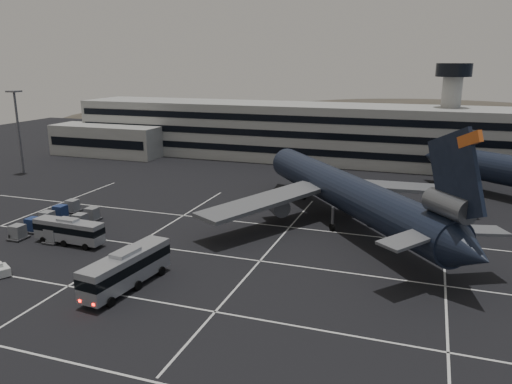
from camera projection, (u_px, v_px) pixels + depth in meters
ground at (160, 260)px, 63.12m from camera, size 260.00×260.00×0.00m
lane_markings at (170, 259)px, 63.48m from camera, size 90.00×55.62×0.01m
terminal at (289, 132)px, 127.26m from camera, size 125.00×26.00×24.00m
hills at (396, 148)px, 215.69m from camera, size 352.00×180.00×44.00m
lightpole_left at (17, 120)px, 109.60m from camera, size 2.40×2.40×18.28m
trijet_main at (348, 192)px, 75.23m from camera, size 40.70×48.50×18.08m
bus_near at (126, 267)px, 54.97m from camera, size 4.27×12.71×4.40m
bus_far at (69, 230)px, 68.40m from camera, size 10.47×2.96×3.67m
tug_b at (3, 270)px, 58.57m from camera, size 2.76×2.42×1.53m
uld_cluster at (59, 221)px, 75.53m from camera, size 9.48×16.16×2.09m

